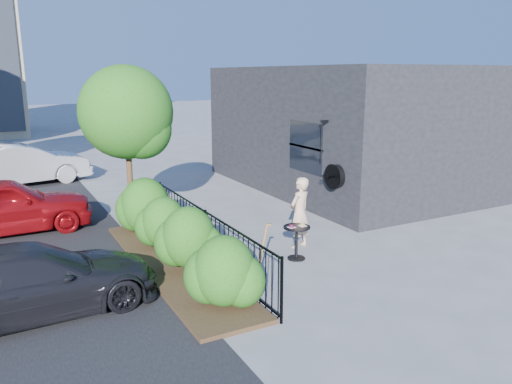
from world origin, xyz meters
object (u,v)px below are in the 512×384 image
patio_tree (130,118)px  shovel (259,262)px  woman (300,213)px  car_silver (22,164)px  cafe_table (297,237)px  car_red (3,206)px  car_darkgrey (31,281)px

patio_tree → shovel: bearing=-77.9°
woman → car_silver: 11.12m
cafe_table → car_red: size_ratio=0.19×
cafe_table → car_darkgrey: size_ratio=0.19×
car_darkgrey → car_red: bearing=-1.6°
woman → car_darkgrey: size_ratio=0.40×
car_red → car_darkgrey: size_ratio=1.02×
shovel → cafe_table: bearing=36.0°
car_red → car_silver: 5.82m
patio_tree → woman: (2.90, -2.92, -1.97)m
cafe_table → patio_tree: bearing=124.7°
car_red → woman: bearing=-127.2°
patio_tree → car_silver: 7.60m
cafe_table → shovel: shovel is taller
cafe_table → car_darkgrey: 5.06m
car_red → car_darkgrey: (0.24, -4.90, -0.11)m
patio_tree → cafe_table: size_ratio=5.23×
car_silver → woman: bearing=-162.8°
car_red → car_darkgrey: 4.90m
cafe_table → car_silver: 11.47m
woman → car_red: woman is taller
patio_tree → car_darkgrey: 4.98m
shovel → car_red: car_red is taller
car_silver → cafe_table: bearing=-166.1°
patio_tree → car_darkgrey: patio_tree is taller
shovel → car_red: 6.99m
patio_tree → woman: 4.56m
cafe_table → car_red: (-5.30, 4.79, 0.20)m
cafe_table → car_silver: size_ratio=0.17×
patio_tree → car_darkgrey: (-2.62, -3.63, -2.19)m
car_red → car_darkgrey: bearing=-178.4°
patio_tree → shovel: size_ratio=3.10×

